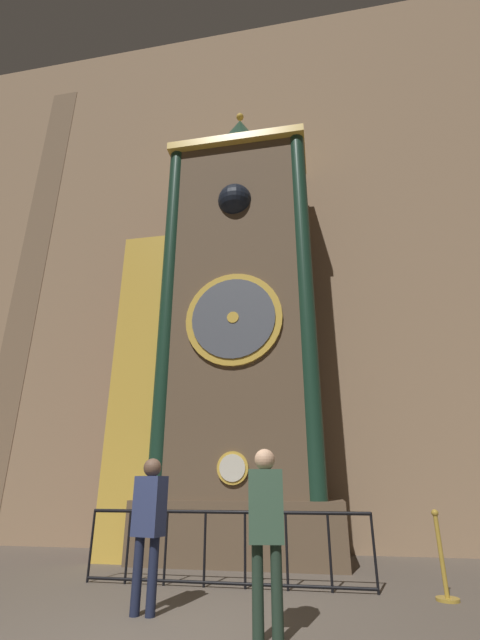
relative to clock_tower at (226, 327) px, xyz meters
The scene contains 6 objects.
cathedral_back_wall 3.69m from the clock_tower, 80.27° to the left, with size 24.00×0.32×15.98m.
clock_tower is the anchor object (origin of this frame).
railing_fence 4.55m from the clock_tower, 76.65° to the right, with size 4.14×0.05×0.99m.
visitor_near 5.04m from the clock_tower, 91.70° to the right, with size 0.39×0.30×1.63m.
visitor_far 5.60m from the clock_tower, 71.81° to the right, with size 0.37×0.27×1.68m.
stanchion_post 5.84m from the clock_tower, 33.39° to the right, with size 0.28×0.28×1.03m.
Camera 1 is at (1.60, -4.23, 1.34)m, focal length 24.00 mm.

